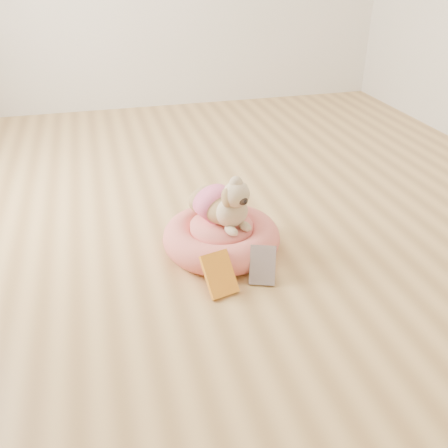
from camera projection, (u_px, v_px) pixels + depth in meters
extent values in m
plane|color=#AC8048|center=(233.00, 217.00, 2.75)|extent=(4.50, 4.50, 0.00)
cylinder|color=#E9665B|center=(221.00, 242.00, 2.44)|extent=(0.41, 0.41, 0.09)
torus|color=#E9665B|center=(221.00, 237.00, 2.42)|extent=(0.57, 0.57, 0.15)
cylinder|color=#E9665B|center=(221.00, 231.00, 2.41)|extent=(0.30, 0.30, 0.08)
cube|color=yellow|center=(219.00, 274.00, 2.13)|extent=(0.16, 0.17, 0.17)
cube|color=silver|center=(263.00, 265.00, 2.20)|extent=(0.14, 0.14, 0.16)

